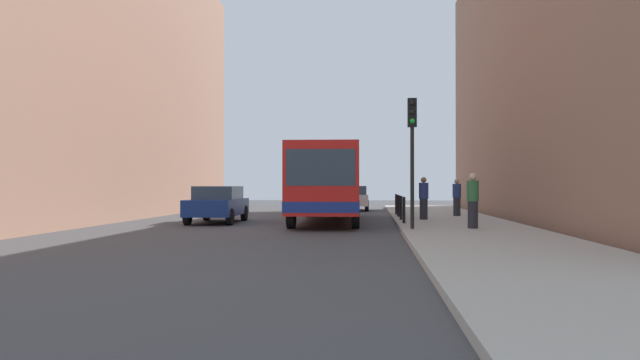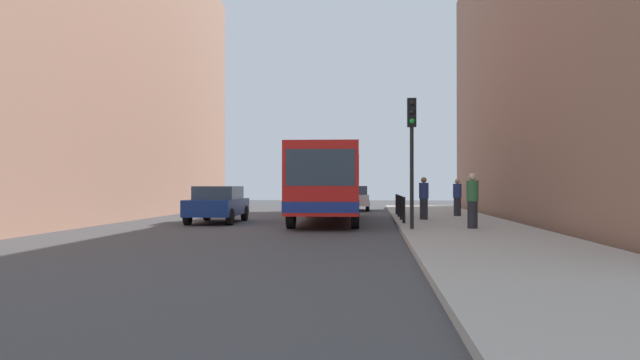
{
  "view_description": "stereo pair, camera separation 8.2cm",
  "coord_description": "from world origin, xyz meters",
  "px_view_note": "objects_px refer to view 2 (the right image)",
  "views": [
    {
      "loc": [
        2.25,
        -21.23,
        1.51
      ],
      "look_at": [
        0.32,
        1.62,
        1.72
      ],
      "focal_mm": 33.68,
      "sensor_mm": 36.0,
      "label": 1
    },
    {
      "loc": [
        2.33,
        -21.23,
        1.51
      ],
      "look_at": [
        0.32,
        1.62,
        1.72
      ],
      "focal_mm": 33.68,
      "sensor_mm": 36.0,
      "label": 2
    }
  ],
  "objects_px": {
    "bollard_far": "(399,206)",
    "pedestrian_near_signal": "(472,201)",
    "bus": "(329,180)",
    "traffic_light": "(412,138)",
    "pedestrian_mid_sidewalk": "(424,198)",
    "pedestrian_far_sidewalk": "(457,197)",
    "bollard_farthest": "(397,204)",
    "car_beside_bus": "(218,203)",
    "car_behind_bus": "(354,197)",
    "bollard_near": "(404,210)",
    "bollard_mid": "(401,208)"
  },
  "relations": [
    {
      "from": "traffic_light",
      "to": "pedestrian_mid_sidewalk",
      "type": "relative_size",
      "value": 2.41
    },
    {
      "from": "bus",
      "to": "car_behind_bus",
      "type": "relative_size",
      "value": 2.51
    },
    {
      "from": "bus",
      "to": "traffic_light",
      "type": "distance_m",
      "value": 6.85
    },
    {
      "from": "pedestrian_near_signal",
      "to": "pedestrian_far_sidewalk",
      "type": "relative_size",
      "value": 1.06
    },
    {
      "from": "bus",
      "to": "bollard_far",
      "type": "relative_size",
      "value": 11.66
    },
    {
      "from": "bus",
      "to": "bollard_farthest",
      "type": "xyz_separation_m",
      "value": [
        2.96,
        3.55,
        -1.1
      ]
    },
    {
      "from": "bollard_near",
      "to": "pedestrian_far_sidewalk",
      "type": "relative_size",
      "value": 0.57
    },
    {
      "from": "car_behind_bus",
      "to": "bollard_mid",
      "type": "distance_m",
      "value": 12.49
    },
    {
      "from": "pedestrian_far_sidewalk",
      "to": "bollard_mid",
      "type": "bearing_deg",
      "value": -1.5
    },
    {
      "from": "car_beside_bus",
      "to": "traffic_light",
      "type": "bearing_deg",
      "value": 144.81
    },
    {
      "from": "traffic_light",
      "to": "bollard_far",
      "type": "height_order",
      "value": "traffic_light"
    },
    {
      "from": "bollard_far",
      "to": "pedestrian_mid_sidewalk",
      "type": "distance_m",
      "value": 2.22
    },
    {
      "from": "pedestrian_mid_sidewalk",
      "to": "pedestrian_near_signal",
      "type": "bearing_deg",
      "value": 83.38
    },
    {
      "from": "bollard_mid",
      "to": "bollard_farthest",
      "type": "distance_m",
      "value": 4.43
    },
    {
      "from": "bollard_mid",
      "to": "bollard_far",
      "type": "height_order",
      "value": "same"
    },
    {
      "from": "bollard_far",
      "to": "pedestrian_far_sidewalk",
      "type": "xyz_separation_m",
      "value": [
        2.64,
        0.94,
        0.35
      ]
    },
    {
      "from": "traffic_light",
      "to": "car_beside_bus",
      "type": "bearing_deg",
      "value": 146.5
    },
    {
      "from": "pedestrian_near_signal",
      "to": "bus",
      "type": "bearing_deg",
      "value": -132.92
    },
    {
      "from": "bus",
      "to": "car_behind_bus",
      "type": "height_order",
      "value": "bus"
    },
    {
      "from": "pedestrian_mid_sidewalk",
      "to": "car_behind_bus",
      "type": "bearing_deg",
      "value": -94.62
    },
    {
      "from": "traffic_light",
      "to": "pedestrian_near_signal",
      "type": "bearing_deg",
      "value": 12.14
    },
    {
      "from": "bollard_mid",
      "to": "pedestrian_mid_sidewalk",
      "type": "distance_m",
      "value": 1.02
    },
    {
      "from": "bollard_far",
      "to": "pedestrian_near_signal",
      "type": "height_order",
      "value": "pedestrian_near_signal"
    },
    {
      "from": "bus",
      "to": "pedestrian_near_signal",
      "type": "distance_m",
      "value": 7.52
    },
    {
      "from": "bus",
      "to": "bollard_farthest",
      "type": "relative_size",
      "value": 11.66
    },
    {
      "from": "pedestrian_near_signal",
      "to": "car_beside_bus",
      "type": "bearing_deg",
      "value": -110.5
    },
    {
      "from": "bollard_near",
      "to": "pedestrian_mid_sidewalk",
      "type": "height_order",
      "value": "pedestrian_mid_sidewalk"
    },
    {
      "from": "car_behind_bus",
      "to": "traffic_light",
      "type": "distance_m",
      "value": 17.7
    },
    {
      "from": "car_behind_bus",
      "to": "pedestrian_far_sidewalk",
      "type": "relative_size",
      "value": 2.66
    },
    {
      "from": "bollard_farthest",
      "to": "car_behind_bus",
      "type": "bearing_deg",
      "value": 106.04
    },
    {
      "from": "traffic_light",
      "to": "bus",
      "type": "bearing_deg",
      "value": 117.06
    },
    {
      "from": "pedestrian_mid_sidewalk",
      "to": "car_beside_bus",
      "type": "bearing_deg",
      "value": -16.78
    },
    {
      "from": "car_beside_bus",
      "to": "car_behind_bus",
      "type": "bearing_deg",
      "value": -114.13
    },
    {
      "from": "bollard_mid",
      "to": "car_behind_bus",
      "type": "bearing_deg",
      "value": 100.42
    },
    {
      "from": "bollard_far",
      "to": "pedestrian_mid_sidewalk",
      "type": "bearing_deg",
      "value": -65.19
    },
    {
      "from": "pedestrian_near_signal",
      "to": "pedestrian_mid_sidewalk",
      "type": "relative_size",
      "value": 1.03
    },
    {
      "from": "bollard_far",
      "to": "pedestrian_far_sidewalk",
      "type": "relative_size",
      "value": 0.57
    },
    {
      "from": "bollard_farthest",
      "to": "pedestrian_mid_sidewalk",
      "type": "bearing_deg",
      "value": -77.66
    },
    {
      "from": "bollard_near",
      "to": "pedestrian_mid_sidewalk",
      "type": "distance_m",
      "value": 2.63
    },
    {
      "from": "bollard_near",
      "to": "pedestrian_mid_sidewalk",
      "type": "xyz_separation_m",
      "value": [
        0.92,
        2.44,
        0.37
      ]
    },
    {
      "from": "bollard_near",
      "to": "pedestrian_far_sidewalk",
      "type": "xyz_separation_m",
      "value": [
        2.64,
        5.37,
        0.35
      ]
    },
    {
      "from": "car_beside_bus",
      "to": "bollard_near",
      "type": "relative_size",
      "value": 4.69
    },
    {
      "from": "car_beside_bus",
      "to": "bollard_far",
      "type": "height_order",
      "value": "car_beside_bus"
    },
    {
      "from": "pedestrian_near_signal",
      "to": "pedestrian_mid_sidewalk",
      "type": "bearing_deg",
      "value": -162.0
    },
    {
      "from": "bollard_far",
      "to": "pedestrian_near_signal",
      "type": "relative_size",
      "value": 0.54
    },
    {
      "from": "bollard_farthest",
      "to": "pedestrian_near_signal",
      "type": "distance_m",
      "value": 9.36
    },
    {
      "from": "car_beside_bus",
      "to": "traffic_light",
      "type": "xyz_separation_m",
      "value": [
        7.5,
        -4.96,
        2.22
      ]
    },
    {
      "from": "pedestrian_mid_sidewalk",
      "to": "pedestrian_far_sidewalk",
      "type": "height_order",
      "value": "pedestrian_mid_sidewalk"
    },
    {
      "from": "car_beside_bus",
      "to": "bus",
      "type": "bearing_deg",
      "value": -168.58
    },
    {
      "from": "car_beside_bus",
      "to": "car_behind_bus",
      "type": "relative_size",
      "value": 1.01
    }
  ]
}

